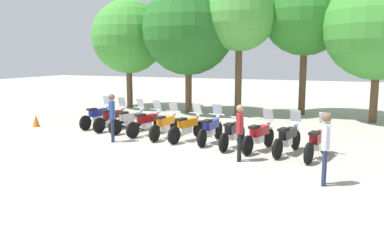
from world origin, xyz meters
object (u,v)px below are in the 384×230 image
(motorcycle_6, at_px, (211,129))
(tree_2, at_px, (239,15))
(motorcycle_10, at_px, (318,142))
(motorcycle_8, at_px, (259,135))
(motorcycle_3, at_px, (147,122))
(person_0, at_px, (326,142))
(motorcycle_1, at_px, (113,118))
(traffic_cone, at_px, (36,121))
(motorcycle_5, at_px, (187,127))
(motorcycle_2, at_px, (130,120))
(motorcycle_7, at_px, (233,133))
(motorcycle_9, at_px, (288,138))
(person_1, at_px, (112,114))
(tree_0, at_px, (128,37))
(motorcycle_4, at_px, (166,125))
(motorcycle_0, at_px, (98,116))
(tree_4, at_px, (379,26))
(tree_3, at_px, (306,12))
(person_2, at_px, (240,128))
(tree_1, at_px, (188,29))

(motorcycle_6, distance_m, tree_2, 8.45)
(motorcycle_10, bearing_deg, motorcycle_8, 93.17)
(motorcycle_3, distance_m, person_0, 8.03)
(motorcycle_1, relative_size, tree_2, 0.30)
(traffic_cone, bearing_deg, motorcycle_5, -0.50)
(motorcycle_2, bearing_deg, motorcycle_7, -86.76)
(motorcycle_9, distance_m, motorcycle_10, 0.98)
(person_0, distance_m, person_1, 7.89)
(motorcycle_7, xyz_separation_m, motorcycle_8, (0.96, -0.12, 0.01))
(motorcycle_1, xyz_separation_m, tree_0, (-3.24, 6.76, 3.80))
(motorcycle_4, distance_m, tree_0, 10.32)
(motorcycle_6, bearing_deg, traffic_cone, 92.51)
(traffic_cone, bearing_deg, motorcycle_0, 19.63)
(tree_4, bearing_deg, motorcycle_5, -133.53)
(tree_3, height_order, tree_4, tree_3)
(motorcycle_1, bearing_deg, person_0, -106.38)
(tree_4, bearing_deg, motorcycle_3, -142.05)
(motorcycle_3, height_order, person_0, person_0)
(motorcycle_9, distance_m, person_2, 1.98)
(person_0, bearing_deg, tree_0, 136.16)
(motorcycle_10, relative_size, tree_2, 0.30)
(tree_1, height_order, traffic_cone, tree_1)
(motorcycle_1, xyz_separation_m, motorcycle_3, (1.91, -0.41, 0.00))
(tree_0, distance_m, tree_1, 4.30)
(motorcycle_9, relative_size, tree_0, 0.33)
(motorcycle_7, bearing_deg, motorcycle_5, 82.74)
(motorcycle_0, distance_m, person_2, 8.03)
(motorcycle_1, xyz_separation_m, tree_4, (10.47, 6.27, 4.01))
(motorcycle_6, xyz_separation_m, motorcycle_7, (0.95, -0.41, -0.01))
(tree_2, distance_m, tree_3, 3.48)
(tree_2, xyz_separation_m, traffic_cone, (-7.48, -6.83, -5.02))
(motorcycle_0, xyz_separation_m, tree_0, (-2.29, 6.48, 3.80))
(motorcycle_3, relative_size, tree_3, 0.28)
(motorcycle_0, height_order, motorcycle_1, same)
(person_0, height_order, person_2, person_0)
(tree_2, bearing_deg, tree_3, 24.90)
(motorcycle_5, xyz_separation_m, motorcycle_6, (0.94, -0.02, 0.00))
(motorcycle_2, height_order, motorcycle_3, same)
(motorcycle_0, xyz_separation_m, motorcycle_6, (5.71, -1.04, 0.00))
(motorcycle_4, bearing_deg, person_0, -116.48)
(tree_3, bearing_deg, traffic_cone, -142.05)
(motorcycle_4, relative_size, traffic_cone, 3.98)
(motorcycle_0, xyz_separation_m, motorcycle_5, (4.77, -1.02, 0.00))
(motorcycle_4, relative_size, person_2, 1.27)
(motorcycle_10, relative_size, person_2, 1.25)
(motorcycle_2, relative_size, person_0, 1.18)
(motorcycle_10, xyz_separation_m, tree_4, (1.89, 7.90, 4.01))
(motorcycle_6, distance_m, person_2, 2.73)
(person_0, bearing_deg, tree_4, 79.98)
(tree_0, bearing_deg, tree_3, 4.79)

